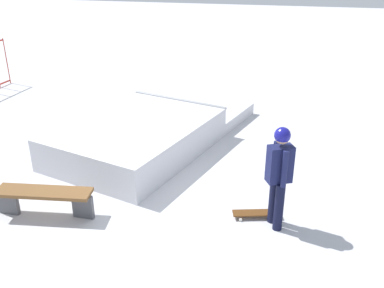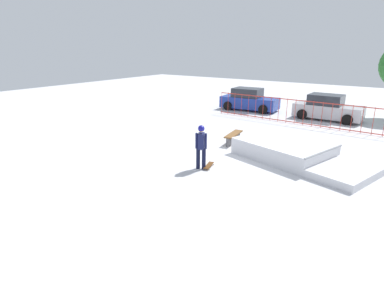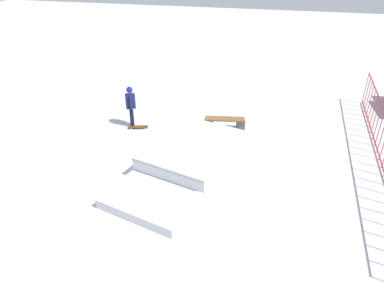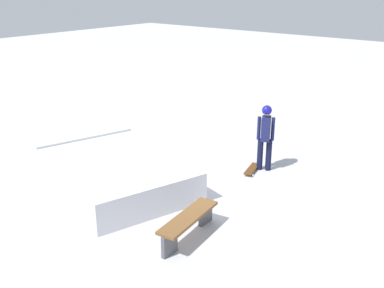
# 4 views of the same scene
# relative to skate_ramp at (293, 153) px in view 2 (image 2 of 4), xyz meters

# --- Properties ---
(ground_plane) EXTENTS (60.00, 60.00, 0.00)m
(ground_plane) POSITION_rel_skate_ramp_xyz_m (-1.77, -0.58, -0.32)
(ground_plane) COLOR silver
(skate_ramp) EXTENTS (5.91, 4.01, 0.74)m
(skate_ramp) POSITION_rel_skate_ramp_xyz_m (0.00, 0.00, 0.00)
(skate_ramp) COLOR silver
(skate_ramp) RESTS_ON ground
(skater) EXTENTS (0.40, 0.44, 1.73)m
(skater) POSITION_rel_skate_ramp_xyz_m (-2.59, -3.00, 0.69)
(skater) COLOR black
(skater) RESTS_ON ground
(skateboard) EXTENTS (0.41, 0.82, 0.09)m
(skateboard) POSITION_rel_skate_ramp_xyz_m (-2.42, -2.69, -0.24)
(skateboard) COLOR #593314
(skateboard) RESTS_ON ground
(perimeter_fence) EXTENTS (11.05, 0.64, 1.50)m
(perimeter_fence) POSITION_rel_skate_ramp_xyz_m (-1.77, 6.47, 0.45)
(perimeter_fence) COLOR #B22D23
(perimeter_fence) RESTS_ON ground
(park_bench) EXTENTS (0.61, 1.65, 0.48)m
(park_bench) POSITION_rel_skate_ramp_xyz_m (-3.18, 0.78, 0.04)
(park_bench) COLOR brown
(park_bench) RESTS_ON ground
(parked_car_blue) EXTENTS (4.20, 2.12, 1.60)m
(parked_car_blue) POSITION_rel_skate_ramp_xyz_m (-6.23, 8.98, 0.41)
(parked_car_blue) COLOR #1E3899
(parked_car_blue) RESTS_ON ground
(parked_car_silver) EXTENTS (4.15, 2.02, 1.60)m
(parked_car_silver) POSITION_rel_skate_ramp_xyz_m (-0.72, 8.89, 0.41)
(parked_car_silver) COLOR #B7B7BC
(parked_car_silver) RESTS_ON ground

